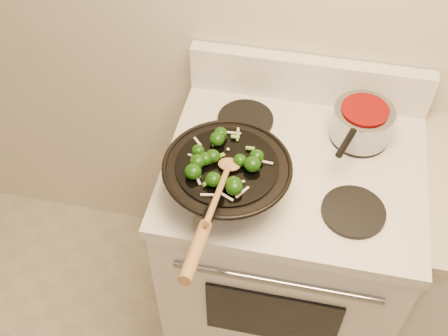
# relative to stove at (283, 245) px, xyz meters

# --- Properties ---
(stove) EXTENTS (0.78, 0.67, 1.08)m
(stove) POSITION_rel_stove_xyz_m (0.00, 0.00, 0.00)
(stove) COLOR white
(stove) RESTS_ON ground
(wok) EXTENTS (0.36, 0.60, 0.21)m
(wok) POSITION_rel_stove_xyz_m (-0.18, -0.16, 0.52)
(wok) COLOR black
(wok) RESTS_ON stove
(stirfry) EXTENTS (0.24, 0.26, 0.04)m
(stirfry) POSITION_rel_stove_xyz_m (-0.19, -0.16, 0.59)
(stirfry) COLOR #113708
(stirfry) RESTS_ON wok
(wooden_spoon) EXTENTS (0.06, 0.28, 0.09)m
(wooden_spoon) POSITION_rel_stove_xyz_m (-0.17, -0.23, 0.60)
(wooden_spoon) COLOR #9E6F3E
(wooden_spoon) RESTS_ON wok
(saucepan) EXTENTS (0.18, 0.29, 0.11)m
(saucepan) POSITION_rel_stove_xyz_m (0.18, 0.15, 0.52)
(saucepan) COLOR gray
(saucepan) RESTS_ON stove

